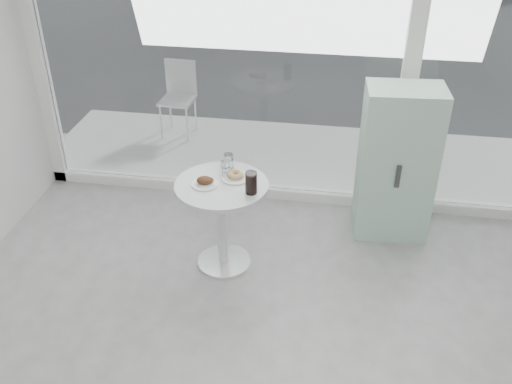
% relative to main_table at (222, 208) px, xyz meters
% --- Properties ---
extents(room_shell, '(6.00, 6.00, 6.00)m').
position_rel_main_table_xyz_m(room_shell, '(0.50, -2.46, 1.36)').
color(room_shell, silver).
rests_on(room_shell, ground).
extents(storefront, '(5.00, 0.14, 3.00)m').
position_rel_main_table_xyz_m(storefront, '(0.57, 1.10, 1.16)').
color(storefront, white).
rests_on(storefront, ground).
extents(main_table, '(0.72, 0.72, 0.77)m').
position_rel_main_table_xyz_m(main_table, '(0.00, 0.00, 0.00)').
color(main_table, white).
rests_on(main_table, ground).
extents(patio_deck, '(5.60, 1.60, 0.05)m').
position_rel_main_table_xyz_m(patio_deck, '(0.50, 1.90, -0.53)').
color(patio_deck, white).
rests_on(patio_deck, ground).
extents(mint_cabinet, '(0.65, 0.46, 1.35)m').
position_rel_main_table_xyz_m(mint_cabinet, '(1.35, 0.71, 0.13)').
color(mint_cabinet, '#9EC9B3').
rests_on(mint_cabinet, ground).
extents(patio_chair, '(0.39, 0.39, 0.85)m').
position_rel_main_table_xyz_m(patio_chair, '(-0.99, 2.27, -0.02)').
color(patio_chair, white).
rests_on(patio_chair, patio_deck).
extents(plate_fritter, '(0.20, 0.20, 0.07)m').
position_rel_main_table_xyz_m(plate_fritter, '(-0.12, -0.03, 0.25)').
color(plate_fritter, white).
rests_on(plate_fritter, main_table).
extents(plate_donut, '(0.23, 0.23, 0.05)m').
position_rel_main_table_xyz_m(plate_donut, '(0.09, 0.10, 0.24)').
color(plate_donut, white).
rests_on(plate_donut, main_table).
extents(water_tumbler_a, '(0.08, 0.08, 0.12)m').
position_rel_main_table_xyz_m(water_tumbler_a, '(0.01, 0.13, 0.27)').
color(water_tumbler_a, white).
rests_on(water_tumbler_a, main_table).
extents(water_tumbler_b, '(0.08, 0.08, 0.12)m').
position_rel_main_table_xyz_m(water_tumbler_b, '(0.01, 0.25, 0.27)').
color(water_tumbler_b, white).
rests_on(water_tumbler_b, main_table).
extents(cola_glass, '(0.09, 0.09, 0.17)m').
position_rel_main_table_xyz_m(cola_glass, '(0.25, -0.09, 0.30)').
color(cola_glass, white).
rests_on(cola_glass, main_table).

